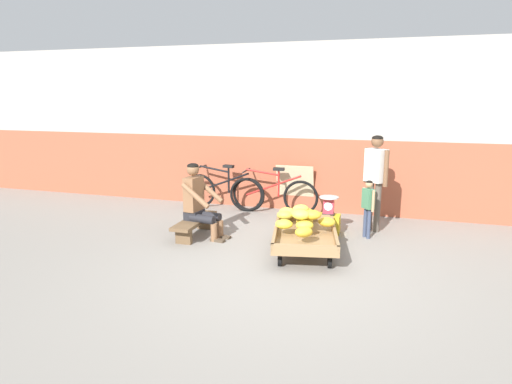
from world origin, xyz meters
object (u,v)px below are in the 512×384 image
at_px(vendor_seated, 199,201).
at_px(weighing_scale, 329,206).
at_px(plastic_crate, 328,224).
at_px(customer_adult, 376,172).
at_px(sign_board, 295,188).
at_px(bicycle_far_left, 273,195).
at_px(customer_child, 368,203).
at_px(low_bench, 195,223).
at_px(banana_cart, 305,236).
at_px(bicycle_near_left, 224,191).

relative_size(vendor_seated, weighing_scale, 3.80).
height_order(plastic_crate, customer_adult, customer_adult).
xyz_separation_m(plastic_crate, weighing_scale, (0.00, -0.00, 0.30)).
bearing_deg(customer_adult, plastic_crate, -151.18).
bearing_deg(sign_board, customer_adult, -31.17).
xyz_separation_m(bicycle_far_left, customer_child, (1.74, -0.98, 0.20)).
distance_m(weighing_scale, customer_child, 0.61).
bearing_deg(vendor_seated, low_bench, 171.48).
xyz_separation_m(banana_cart, customer_child, (0.78, 0.94, 0.31)).
xyz_separation_m(plastic_crate, customer_adult, (0.67, 0.37, 0.80)).
xyz_separation_m(banana_cart, bicycle_far_left, (-0.96, 1.91, 0.11)).
distance_m(sign_board, customer_child, 1.91).
bearing_deg(customer_adult, bicycle_near_left, 167.60).
bearing_deg(bicycle_far_left, bicycle_near_left, 177.11).
xyz_separation_m(vendor_seated, sign_board, (1.08, 1.99, -0.13)).
bearing_deg(low_bench, customer_child, 14.94).
relative_size(banana_cart, weighing_scale, 5.24).
bearing_deg(weighing_scale, customer_child, -4.15).
xyz_separation_m(sign_board, customer_adult, (1.46, -0.88, 0.52)).
distance_m(banana_cart, sign_board, 2.32).
bearing_deg(plastic_crate, customer_adult, 28.82).
bearing_deg(sign_board, vendor_seated, -118.39).
distance_m(plastic_crate, sign_board, 1.51).
relative_size(weighing_scale, sign_board, 0.34).
bearing_deg(weighing_scale, bicycle_near_left, 155.19).
distance_m(bicycle_near_left, bicycle_far_left, 0.98).
bearing_deg(banana_cart, weighing_scale, 79.26).
relative_size(plastic_crate, sign_board, 0.41).
bearing_deg(bicycle_near_left, plastic_crate, -24.78).
distance_m(banana_cart, bicycle_near_left, 2.76).
distance_m(vendor_seated, bicycle_near_left, 1.75).
distance_m(low_bench, bicycle_near_left, 1.72).
xyz_separation_m(plastic_crate, bicycle_far_left, (-1.14, 0.93, 0.20)).
height_order(banana_cart, customer_adult, customer_adult).
relative_size(customer_adult, customer_child, 1.71).
height_order(weighing_scale, customer_child, customer_child).
bearing_deg(banana_cart, low_bench, 171.77).
bearing_deg(bicycle_near_left, banana_cart, -45.34).
distance_m(weighing_scale, bicycle_far_left, 1.48).
bearing_deg(customer_child, bicycle_near_left, 159.35).
height_order(banana_cart, plastic_crate, banana_cart).
relative_size(weighing_scale, customer_adult, 0.20).
height_order(banana_cart, bicycle_near_left, bicycle_near_left).
bearing_deg(banana_cart, plastic_crate, 79.27).
height_order(bicycle_near_left, customer_child, customer_child).
xyz_separation_m(weighing_scale, customer_child, (0.60, -0.04, 0.10)).
bearing_deg(customer_child, banana_cart, -129.82).
relative_size(low_bench, bicycle_far_left, 0.66).
bearing_deg(weighing_scale, sign_board, 122.40).
bearing_deg(weighing_scale, vendor_seated, -158.49).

